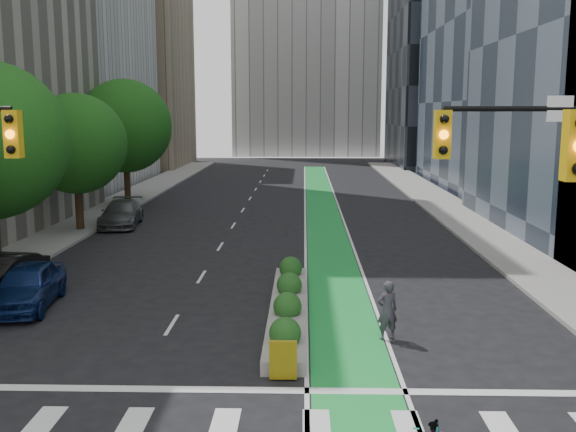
# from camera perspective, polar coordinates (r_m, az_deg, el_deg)

# --- Properties ---
(ground) EXTENTS (160.00, 160.00, 0.00)m
(ground) POSITION_cam_1_polar(r_m,az_deg,el_deg) (15.23, -5.39, -17.04)
(ground) COLOR black
(ground) RESTS_ON ground
(sidewalk_left) EXTENTS (3.60, 90.00, 0.15)m
(sidewalk_left) POSITION_cam_1_polar(r_m,az_deg,el_deg) (41.39, -17.64, -0.41)
(sidewalk_left) COLOR gray
(sidewalk_left) RESTS_ON ground
(sidewalk_right) EXTENTS (3.60, 90.00, 0.15)m
(sidewalk_right) POSITION_cam_1_polar(r_m,az_deg,el_deg) (40.40, 15.87, -0.56)
(sidewalk_right) COLOR gray
(sidewalk_right) RESTS_ON ground
(bike_lane_paint) EXTENTS (2.20, 70.00, 0.01)m
(bike_lane_paint) POSITION_cam_1_polar(r_m,az_deg,el_deg) (44.09, 3.09, 0.50)
(bike_lane_paint) COLOR green
(bike_lane_paint) RESTS_ON ground
(building_tan_far) EXTENTS (14.00, 16.00, 26.00)m
(building_tan_far) POSITION_cam_1_polar(r_m,az_deg,el_deg) (82.69, -14.19, 13.37)
(building_tan_far) COLOR tan
(building_tan_far) RESTS_ON ground
(building_dark_end) EXTENTS (14.00, 18.00, 28.00)m
(building_dark_end) POSITION_cam_1_polar(r_m,az_deg,el_deg) (83.89, 14.45, 13.98)
(building_dark_end) COLOR black
(building_dark_end) RESTS_ON ground
(tree_midfar) EXTENTS (5.60, 5.60, 7.76)m
(tree_midfar) POSITION_cam_1_polar(r_m,az_deg,el_deg) (37.79, -18.33, 6.11)
(tree_midfar) COLOR black
(tree_midfar) RESTS_ON ground
(tree_far) EXTENTS (6.60, 6.60, 9.00)m
(tree_far) POSITION_cam_1_polar(r_m,az_deg,el_deg) (47.30, -14.29, 7.75)
(tree_far) COLOR black
(tree_far) RESTS_ON ground
(median_planter) EXTENTS (1.20, 10.26, 1.10)m
(median_planter) POSITION_cam_1_polar(r_m,az_deg,el_deg) (21.56, 0.02, -7.90)
(median_planter) COLOR gray
(median_planter) RESTS_ON ground
(cyclist) EXTENTS (0.76, 0.61, 1.81)m
(cyclist) POSITION_cam_1_polar(r_m,az_deg,el_deg) (19.45, 8.82, -8.29)
(cyclist) COLOR #3A3641
(cyclist) RESTS_ON ground
(parked_car_left_near) EXTENTS (2.33, 4.71, 1.55)m
(parked_car_left_near) POSITION_cam_1_polar(r_m,az_deg,el_deg) (24.10, -22.13, -5.75)
(parked_car_left_near) COLOR #0D1F51
(parked_car_left_near) RESTS_ON ground
(parked_car_left_mid) EXTENTS (2.12, 4.61, 1.46)m
(parked_car_left_mid) POSITION_cam_1_polar(r_m,az_deg,el_deg) (26.06, -24.18, -4.87)
(parked_car_left_mid) COLOR black
(parked_car_left_mid) RESTS_ON ground
(parked_car_left_far) EXTENTS (2.63, 5.36, 1.50)m
(parked_car_left_far) POSITION_cam_1_polar(r_m,az_deg,el_deg) (39.30, -14.59, 0.23)
(parked_car_left_far) COLOR #505254
(parked_car_left_far) RESTS_ON ground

